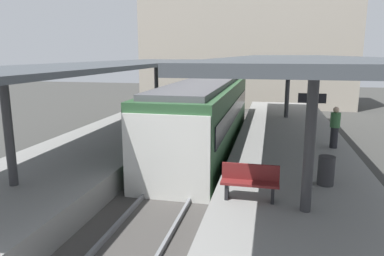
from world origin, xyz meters
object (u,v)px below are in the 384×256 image
object	(u,v)px
platform_sign	(311,111)
platform_bench	(250,181)
commuter_train	(205,115)
litter_bin	(326,171)
passenger_near_bench	(335,127)

from	to	relation	value
platform_sign	platform_bench	bearing A→B (deg)	-113.30
platform_bench	platform_sign	xyz separation A→B (m)	(1.75, 4.06, 1.16)
commuter_train	litter_bin	distance (m)	7.68
litter_bin	passenger_near_bench	world-z (taller)	passenger_near_bench
commuter_train	litter_bin	size ratio (longest dim) A/B	16.05
commuter_train	platform_bench	bearing A→B (deg)	-71.81
litter_bin	passenger_near_bench	distance (m)	4.31
passenger_near_bench	commuter_train	bearing A→B (deg)	159.09
litter_bin	platform_bench	bearing A→B (deg)	-143.86
platform_bench	litter_bin	world-z (taller)	platform_bench
platform_bench	platform_sign	world-z (taller)	platform_sign
litter_bin	commuter_train	bearing A→B (deg)	125.65
platform_sign	passenger_near_bench	xyz separation A→B (m)	(1.05, 1.58, -0.81)
commuter_train	passenger_near_bench	xyz separation A→B (m)	(5.32, -2.03, 0.08)
platform_bench	passenger_near_bench	world-z (taller)	passenger_near_bench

